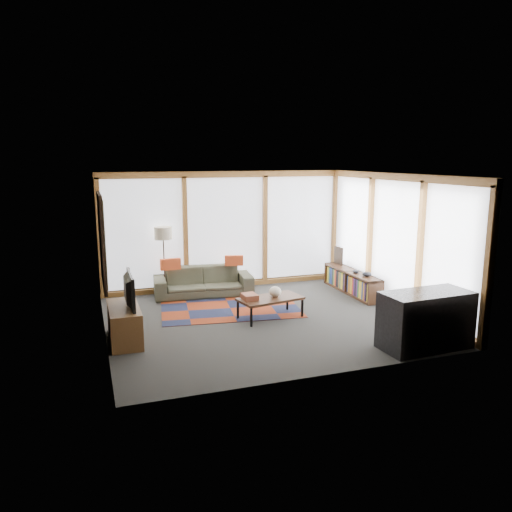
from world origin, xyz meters
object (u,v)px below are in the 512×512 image
object	(u,v)px
bookshelf	(352,282)
floor_lamp	(164,262)
tv_console	(124,324)
sofa	(203,281)
bar_counter	(426,320)
coffee_table	(270,308)
television	(125,290)

from	to	relation	value
bookshelf	floor_lamp	bearing A→B (deg)	164.66
floor_lamp	tv_console	size ratio (longest dim) A/B	1.30
sofa	floor_lamp	bearing A→B (deg)	172.22
sofa	bar_counter	size ratio (longest dim) A/B	1.48
bookshelf	tv_console	bearing A→B (deg)	-164.36
bar_counter	sofa	bearing A→B (deg)	119.55
sofa	bar_counter	xyz separation A→B (m)	(2.55, -4.04, 0.14)
tv_console	coffee_table	bearing A→B (deg)	7.24
coffee_table	bar_counter	xyz separation A→B (m)	(1.75, -2.13, 0.25)
television	bar_counter	bearing A→B (deg)	-112.28
tv_console	television	distance (m)	0.55
sofa	floor_lamp	size ratio (longest dim) A/B	1.39
sofa	television	world-z (taller)	television
sofa	coffee_table	world-z (taller)	sofa
television	bar_counter	size ratio (longest dim) A/B	0.67
bar_counter	coffee_table	bearing A→B (deg)	126.70
coffee_table	television	xyz separation A→B (m)	(-2.58, -0.32, 0.65)
coffee_table	bookshelf	xyz separation A→B (m)	(2.28, 1.04, 0.05)
sofa	bookshelf	world-z (taller)	sofa
sofa	coffee_table	size ratio (longest dim) A/B	1.78
floor_lamp	television	size ratio (longest dim) A/B	1.59
floor_lamp	tv_console	xyz separation A→B (m)	(-1.02, -2.43, -0.46)
coffee_table	floor_lamp	bearing A→B (deg)	127.13
television	bar_counter	world-z (taller)	television
coffee_table	television	size ratio (longest dim) A/B	1.24
floor_lamp	television	world-z (taller)	floor_lamp
floor_lamp	television	bearing A→B (deg)	-112.21
coffee_table	tv_console	bearing A→B (deg)	-172.76
tv_console	bar_counter	bearing A→B (deg)	-22.36
sofa	bookshelf	bearing A→B (deg)	-10.14
sofa	tv_console	size ratio (longest dim) A/B	1.81
coffee_table	bookshelf	size ratio (longest dim) A/B	0.60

